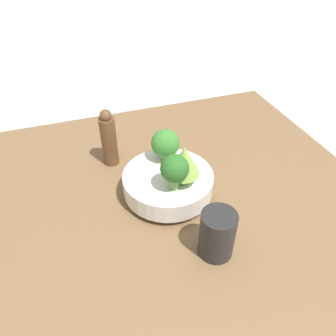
% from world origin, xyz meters
% --- Properties ---
extents(ground_plane, '(6.00, 6.00, 0.00)m').
position_xyz_m(ground_plane, '(0.00, 0.00, 0.00)').
color(ground_plane, beige).
extents(table, '(0.93, 0.90, 0.04)m').
position_xyz_m(table, '(0.00, 0.00, 0.02)').
color(table, brown).
rests_on(table, ground_plane).
extents(bowl, '(0.21, 0.21, 0.06)m').
position_xyz_m(bowl, '(0.02, -0.02, 0.07)').
color(bowl, silver).
rests_on(bowl, table).
extents(broccoli_floret_back, '(0.06, 0.06, 0.09)m').
position_xyz_m(broccoli_floret_back, '(0.03, 0.03, 0.15)').
color(broccoli_floret_back, '#609347').
rests_on(broccoli_floret_back, bowl).
extents(romanesco_piece_far, '(0.07, 0.07, 0.10)m').
position_xyz_m(romanesco_piece_far, '(-0.00, 0.01, 0.16)').
color(romanesco_piece_far, '#6BA34C').
rests_on(romanesco_piece_far, bowl).
extents(broccoli_floret_front, '(0.07, 0.07, 0.08)m').
position_xyz_m(broccoli_floret_front, '(0.01, -0.08, 0.14)').
color(broccoli_floret_front, '#609347').
rests_on(broccoli_floret_front, bowl).
extents(cup, '(0.07, 0.07, 0.10)m').
position_xyz_m(cup, '(-0.01, 0.17, 0.09)').
color(cup, black).
rests_on(cup, table).
extents(pepper_mill, '(0.04, 0.04, 0.16)m').
position_xyz_m(pepper_mill, '(0.13, -0.19, 0.11)').
color(pepper_mill, brown).
rests_on(pepper_mill, table).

